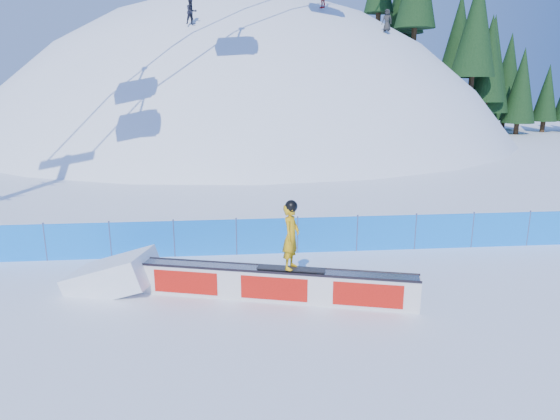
{
  "coord_description": "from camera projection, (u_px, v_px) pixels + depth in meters",
  "views": [
    {
      "loc": [
        -1.02,
        -11.03,
        5.56
      ],
      "look_at": [
        0.29,
        3.04,
        1.86
      ],
      "focal_mm": 32.0,
      "sensor_mm": 36.0,
      "label": 1
    }
  ],
  "objects": [
    {
      "name": "ground",
      "position": [
        280.0,
        316.0,
        12.12
      ],
      "size": [
        160.0,
        160.0,
        0.0
      ],
      "primitive_type": "plane",
      "color": "white",
      "rests_on": "ground"
    },
    {
      "name": "snow_hill",
      "position": [
        246.0,
        292.0,
        57.14
      ],
      "size": [
        64.0,
        64.0,
        64.0
      ],
      "color": "white",
      "rests_on": "ground"
    },
    {
      "name": "treeline",
      "position": [
        482.0,
        45.0,
        51.07
      ],
      "size": [
        25.07,
        11.25,
        19.68
      ],
      "color": "black",
      "rests_on": "ground"
    },
    {
      "name": "safety_fence",
      "position": [
        267.0,
        236.0,
        16.31
      ],
      "size": [
        22.05,
        0.05,
        1.3
      ],
      "color": "#0C77F1",
      "rests_on": "ground"
    },
    {
      "name": "rail_box",
      "position": [
        276.0,
        284.0,
        12.91
      ],
      "size": [
        7.14,
        2.38,
        0.87
      ],
      "rotation": [
        0.0,
        0.0,
        -0.26
      ],
      "color": "silver",
      "rests_on": "ground"
    },
    {
      "name": "snow_ramp",
      "position": [
        114.0,
        288.0,
        13.76
      ],
      "size": [
        2.7,
        2.07,
        1.49
      ],
      "primitive_type": null,
      "rotation": [
        0.0,
        -0.31,
        -0.26
      ],
      "color": "white",
      "rests_on": "ground"
    },
    {
      "name": "snowboarder",
      "position": [
        291.0,
        236.0,
        12.5
      ],
      "size": [
        1.76,
        0.76,
        1.82
      ],
      "rotation": [
        0.0,
        0.0,
        1.12
      ],
      "color": "black",
      "rests_on": "rail_box"
    },
    {
      "name": "distant_skiers",
      "position": [
        260.0,
        0.0,
        37.84
      ],
      "size": [
        16.46,
        8.01,
        4.68
      ],
      "color": "black",
      "rests_on": "ground"
    }
  ]
}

